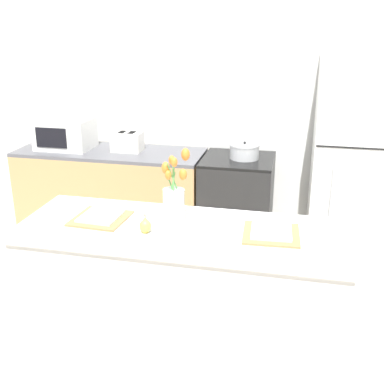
% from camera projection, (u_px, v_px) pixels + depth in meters
% --- Properties ---
extents(ground_plane, '(10.00, 10.00, 0.00)m').
position_uv_depth(ground_plane, '(183.00, 368.00, 2.93)').
color(ground_plane, beige).
extents(back_wall, '(5.20, 0.08, 2.70)m').
position_uv_depth(back_wall, '(235.00, 97.00, 4.31)').
color(back_wall, silver).
rests_on(back_wall, ground_plane).
extents(kitchen_island, '(1.80, 0.66, 0.93)m').
position_uv_depth(kitchen_island, '(183.00, 302.00, 2.77)').
color(kitchen_island, silver).
rests_on(kitchen_island, ground_plane).
extents(back_counter, '(1.68, 0.60, 0.89)m').
position_uv_depth(back_counter, '(112.00, 197.00, 4.46)').
color(back_counter, tan).
rests_on(back_counter, ground_plane).
extents(stove_range, '(0.60, 0.61, 0.89)m').
position_uv_depth(stove_range, '(237.00, 207.00, 4.22)').
color(stove_range, black).
rests_on(stove_range, ground_plane).
extents(refrigerator, '(0.68, 0.67, 1.80)m').
position_uv_depth(refrigerator, '(355.00, 164.00, 3.88)').
color(refrigerator, white).
rests_on(refrigerator, ground_plane).
extents(flower_vase, '(0.13, 0.16, 0.42)m').
position_uv_depth(flower_vase, '(174.00, 200.00, 2.60)').
color(flower_vase, silver).
rests_on(flower_vase, kitchen_island).
extents(pear_figurine, '(0.06, 0.06, 0.11)m').
position_uv_depth(pear_figurine, '(145.00, 225.00, 2.54)').
color(pear_figurine, '#E5CC4C').
rests_on(pear_figurine, kitchen_island).
extents(plate_setting_left, '(0.31, 0.31, 0.02)m').
position_uv_depth(plate_setting_left, '(100.00, 218.00, 2.72)').
color(plate_setting_left, olive).
rests_on(plate_setting_left, kitchen_island).
extents(plate_setting_right, '(0.31, 0.31, 0.02)m').
position_uv_depth(plate_setting_right, '(271.00, 233.00, 2.52)').
color(plate_setting_right, olive).
rests_on(plate_setting_right, kitchen_island).
extents(toaster, '(0.28, 0.18, 0.17)m').
position_uv_depth(toaster, '(127.00, 142.00, 4.27)').
color(toaster, silver).
rests_on(toaster, back_counter).
extents(cooking_pot, '(0.25, 0.25, 0.15)m').
position_uv_depth(cooking_pot, '(244.00, 151.00, 4.05)').
color(cooking_pot, '#B2B5B7').
rests_on(cooking_pot, stove_range).
extents(microwave, '(0.48, 0.37, 0.27)m').
position_uv_depth(microwave, '(65.00, 134.00, 4.35)').
color(microwave, white).
rests_on(microwave, back_counter).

